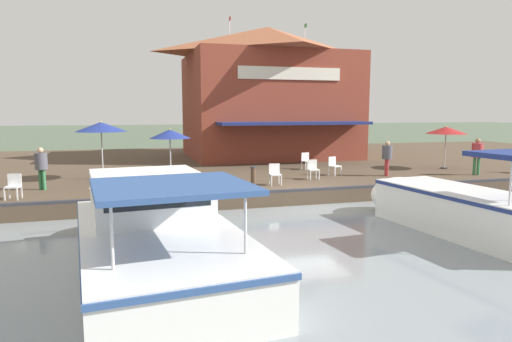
{
  "coord_description": "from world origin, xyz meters",
  "views": [
    {
      "loc": [
        15.52,
        -6.54,
        3.55
      ],
      "look_at": [
        -1.0,
        -1.8,
        1.3
      ],
      "focal_mm": 32.0,
      "sensor_mm": 36.0,
      "label": 1
    }
  ],
  "objects_px": {
    "mooring_post": "(253,179)",
    "tree_behind_restaurant": "(332,92)",
    "cafe_chair_beside_entrance": "(334,165)",
    "person_near_entrance": "(41,164)",
    "cafe_chair_far_corner_seat": "(275,173)",
    "waterfront_restaurant": "(268,92)",
    "patio_umbrella_near_quay_edge": "(170,134)",
    "person_mid_patio": "(387,154)",
    "cafe_chair_under_first_umbrella": "(306,160)",
    "person_at_quay_edge": "(477,152)",
    "patio_umbrella_mid_patio_left": "(446,130)",
    "motorboat_mid_row": "(152,230)",
    "motorboat_far_downstream": "(451,206)",
    "patio_umbrella_far_corner": "(101,127)",
    "cafe_chair_back_row_seat": "(13,185)",
    "cafe_chair_mid_patio": "(313,168)"
  },
  "relations": [
    {
      "from": "cafe_chair_beside_entrance",
      "to": "motorboat_far_downstream",
      "type": "relative_size",
      "value": 0.12
    },
    {
      "from": "cafe_chair_under_first_umbrella",
      "to": "person_mid_patio",
      "type": "xyz_separation_m",
      "value": [
        3.25,
        2.65,
        0.52
      ]
    },
    {
      "from": "mooring_post",
      "to": "tree_behind_restaurant",
      "type": "bearing_deg",
      "value": 146.94
    },
    {
      "from": "cafe_chair_mid_patio",
      "to": "mooring_post",
      "type": "relative_size",
      "value": 0.89
    },
    {
      "from": "waterfront_restaurant",
      "to": "motorboat_mid_row",
      "type": "height_order",
      "value": "waterfront_restaurant"
    },
    {
      "from": "cafe_chair_beside_entrance",
      "to": "person_near_entrance",
      "type": "height_order",
      "value": "person_near_entrance"
    },
    {
      "from": "mooring_post",
      "to": "motorboat_mid_row",
      "type": "bearing_deg",
      "value": -36.08
    },
    {
      "from": "cafe_chair_beside_entrance",
      "to": "cafe_chair_far_corner_seat",
      "type": "bearing_deg",
      "value": -61.11
    },
    {
      "from": "patio_umbrella_far_corner",
      "to": "mooring_post",
      "type": "bearing_deg",
      "value": 47.38
    },
    {
      "from": "cafe_chair_under_first_umbrella",
      "to": "person_near_entrance",
      "type": "height_order",
      "value": "person_near_entrance"
    },
    {
      "from": "patio_umbrella_mid_patio_left",
      "to": "cafe_chair_back_row_seat",
      "type": "bearing_deg",
      "value": -81.2
    },
    {
      "from": "patio_umbrella_far_corner",
      "to": "cafe_chair_beside_entrance",
      "type": "height_order",
      "value": "patio_umbrella_far_corner"
    },
    {
      "from": "patio_umbrella_mid_patio_left",
      "to": "person_mid_patio",
      "type": "bearing_deg",
      "value": -70.53
    },
    {
      "from": "cafe_chair_far_corner_seat",
      "to": "motorboat_far_downstream",
      "type": "relative_size",
      "value": 0.12
    },
    {
      "from": "cafe_chair_back_row_seat",
      "to": "mooring_post",
      "type": "bearing_deg",
      "value": 82.89
    },
    {
      "from": "person_at_quay_edge",
      "to": "motorboat_mid_row",
      "type": "bearing_deg",
      "value": -65.31
    },
    {
      "from": "patio_umbrella_mid_patio_left",
      "to": "patio_umbrella_far_corner",
      "type": "bearing_deg",
      "value": -93.25
    },
    {
      "from": "patio_umbrella_mid_patio_left",
      "to": "cafe_chair_under_first_umbrella",
      "type": "bearing_deg",
      "value": -103.63
    },
    {
      "from": "cafe_chair_under_first_umbrella",
      "to": "motorboat_far_downstream",
      "type": "height_order",
      "value": "motorboat_far_downstream"
    },
    {
      "from": "person_mid_patio",
      "to": "tree_behind_restaurant",
      "type": "height_order",
      "value": "tree_behind_restaurant"
    },
    {
      "from": "cafe_chair_under_first_umbrella",
      "to": "person_at_quay_edge",
      "type": "xyz_separation_m",
      "value": [
        4.16,
        6.83,
        0.6
      ]
    },
    {
      "from": "motorboat_mid_row",
      "to": "patio_umbrella_near_quay_edge",
      "type": "bearing_deg",
      "value": 172.18
    },
    {
      "from": "motorboat_far_downstream",
      "to": "waterfront_restaurant",
      "type": "bearing_deg",
      "value": -179.53
    },
    {
      "from": "cafe_chair_mid_patio",
      "to": "tree_behind_restaurant",
      "type": "height_order",
      "value": "tree_behind_restaurant"
    },
    {
      "from": "patio_umbrella_near_quay_edge",
      "to": "cafe_chair_under_first_umbrella",
      "type": "bearing_deg",
      "value": 96.51
    },
    {
      "from": "waterfront_restaurant",
      "to": "mooring_post",
      "type": "xyz_separation_m",
      "value": [
        12.93,
        -4.61,
        -3.75
      ]
    },
    {
      "from": "patio_umbrella_mid_patio_left",
      "to": "person_near_entrance",
      "type": "distance_m",
      "value": 19.07
    },
    {
      "from": "patio_umbrella_near_quay_edge",
      "to": "cafe_chair_mid_patio",
      "type": "height_order",
      "value": "patio_umbrella_near_quay_edge"
    },
    {
      "from": "patio_umbrella_far_corner",
      "to": "cafe_chair_far_corner_seat",
      "type": "distance_m",
      "value": 7.86
    },
    {
      "from": "motorboat_far_downstream",
      "to": "tree_behind_restaurant",
      "type": "distance_m",
      "value": 23.25
    },
    {
      "from": "cafe_chair_beside_entrance",
      "to": "mooring_post",
      "type": "bearing_deg",
      "value": -55.03
    },
    {
      "from": "cafe_chair_far_corner_seat",
      "to": "cafe_chair_beside_entrance",
      "type": "height_order",
      "value": "same"
    },
    {
      "from": "cafe_chair_far_corner_seat",
      "to": "motorboat_far_downstream",
      "type": "height_order",
      "value": "motorboat_far_downstream"
    },
    {
      "from": "waterfront_restaurant",
      "to": "cafe_chair_far_corner_seat",
      "type": "distance_m",
      "value": 12.53
    },
    {
      "from": "waterfront_restaurant",
      "to": "patio_umbrella_near_quay_edge",
      "type": "distance_m",
      "value": 10.93
    },
    {
      "from": "cafe_chair_far_corner_seat",
      "to": "cafe_chair_beside_entrance",
      "type": "xyz_separation_m",
      "value": [
        -1.95,
        3.54,
        0.0
      ]
    },
    {
      "from": "mooring_post",
      "to": "patio_umbrella_near_quay_edge",
      "type": "bearing_deg",
      "value": -153.13
    },
    {
      "from": "cafe_chair_mid_patio",
      "to": "person_mid_patio",
      "type": "relative_size",
      "value": 0.53
    },
    {
      "from": "cafe_chair_far_corner_seat",
      "to": "patio_umbrella_near_quay_edge",
      "type": "bearing_deg",
      "value": -132.54
    },
    {
      "from": "person_mid_patio",
      "to": "person_at_quay_edge",
      "type": "relative_size",
      "value": 0.94
    },
    {
      "from": "patio_umbrella_near_quay_edge",
      "to": "tree_behind_restaurant",
      "type": "xyz_separation_m",
      "value": [
        -12.23,
        13.7,
        2.51
      ]
    },
    {
      "from": "cafe_chair_beside_entrance",
      "to": "cafe_chair_back_row_seat",
      "type": "relative_size",
      "value": 1.0
    },
    {
      "from": "mooring_post",
      "to": "cafe_chair_far_corner_seat",
      "type": "bearing_deg",
      "value": 137.63
    },
    {
      "from": "cafe_chair_back_row_seat",
      "to": "cafe_chair_mid_patio",
      "type": "height_order",
      "value": "same"
    },
    {
      "from": "patio_umbrella_mid_patio_left",
      "to": "motorboat_mid_row",
      "type": "height_order",
      "value": "patio_umbrella_mid_patio_left"
    },
    {
      "from": "tree_behind_restaurant",
      "to": "patio_umbrella_near_quay_edge",
      "type": "bearing_deg",
      "value": -48.24
    },
    {
      "from": "cafe_chair_far_corner_seat",
      "to": "motorboat_mid_row",
      "type": "relative_size",
      "value": 0.1
    },
    {
      "from": "cafe_chair_back_row_seat",
      "to": "tree_behind_restaurant",
      "type": "xyz_separation_m",
      "value": [
        -16.18,
        19.33,
        3.97
      ]
    },
    {
      "from": "cafe_chair_beside_entrance",
      "to": "person_mid_patio",
      "type": "bearing_deg",
      "value": 68.22
    },
    {
      "from": "cafe_chair_back_row_seat",
      "to": "person_near_entrance",
      "type": "relative_size",
      "value": 0.53
    }
  ]
}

